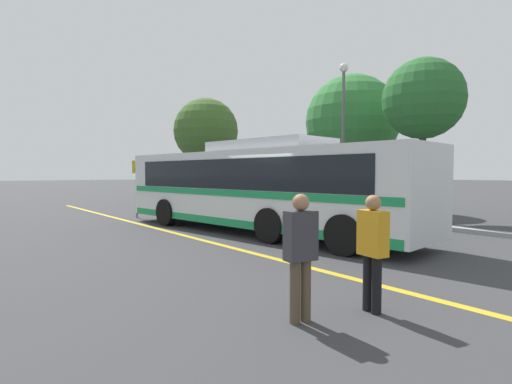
{
  "coord_description": "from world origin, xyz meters",
  "views": [
    {
      "loc": [
        8.9,
        -8.16,
        1.98
      ],
      "look_at": [
        -1.45,
        0.03,
        1.35
      ],
      "focal_mm": 28.0,
      "sensor_mm": 36.0,
      "label": 1
    }
  ],
  "objects_px": {
    "street_lamp": "(343,118)",
    "tree_3": "(206,131)",
    "pedestrian_0": "(373,246)",
    "transit_bus": "(256,186)",
    "tree_2": "(352,122)",
    "tree_1": "(423,99)",
    "pedestrian_1": "(301,250)",
    "bus_stop_sign": "(137,181)",
    "parked_car_0": "(187,194)",
    "parked_car_1": "(253,200)"
  },
  "relations": [
    {
      "from": "street_lamp",
      "to": "tree_3",
      "type": "xyz_separation_m",
      "value": [
        -14.12,
        1.31,
        0.68
      ]
    },
    {
      "from": "pedestrian_0",
      "to": "street_lamp",
      "type": "height_order",
      "value": "street_lamp"
    },
    {
      "from": "transit_bus",
      "to": "tree_2",
      "type": "relative_size",
      "value": 1.69
    },
    {
      "from": "tree_1",
      "to": "pedestrian_1",
      "type": "bearing_deg",
      "value": -67.55
    },
    {
      "from": "tree_1",
      "to": "pedestrian_0",
      "type": "bearing_deg",
      "value": -63.98
    },
    {
      "from": "transit_bus",
      "to": "tree_2",
      "type": "distance_m",
      "value": 9.9
    },
    {
      "from": "pedestrian_0",
      "to": "bus_stop_sign",
      "type": "bearing_deg",
      "value": 1.71
    },
    {
      "from": "transit_bus",
      "to": "tree_3",
      "type": "distance_m",
      "value": 17.77
    },
    {
      "from": "parked_car_0",
      "to": "parked_car_1",
      "type": "distance_m",
      "value": 6.56
    },
    {
      "from": "bus_stop_sign",
      "to": "tree_2",
      "type": "distance_m",
      "value": 11.34
    },
    {
      "from": "pedestrian_0",
      "to": "tree_2",
      "type": "height_order",
      "value": "tree_2"
    },
    {
      "from": "transit_bus",
      "to": "parked_car_1",
      "type": "xyz_separation_m",
      "value": [
        -4.63,
        3.45,
        -0.83
      ]
    },
    {
      "from": "transit_bus",
      "to": "pedestrian_1",
      "type": "distance_m",
      "value": 8.03
    },
    {
      "from": "tree_3",
      "to": "street_lamp",
      "type": "bearing_deg",
      "value": -5.29
    },
    {
      "from": "pedestrian_0",
      "to": "bus_stop_sign",
      "type": "height_order",
      "value": "bus_stop_sign"
    },
    {
      "from": "pedestrian_1",
      "to": "pedestrian_0",
      "type": "bearing_deg",
      "value": -7.83
    },
    {
      "from": "pedestrian_1",
      "to": "tree_2",
      "type": "xyz_separation_m",
      "value": [
        -9.7,
        13.38,
        3.71
      ]
    },
    {
      "from": "transit_bus",
      "to": "tree_2",
      "type": "bearing_deg",
      "value": 12.41
    },
    {
      "from": "parked_car_0",
      "to": "tree_1",
      "type": "bearing_deg",
      "value": 110.21
    },
    {
      "from": "parked_car_0",
      "to": "street_lamp",
      "type": "height_order",
      "value": "street_lamp"
    },
    {
      "from": "bus_stop_sign",
      "to": "tree_1",
      "type": "relative_size",
      "value": 0.39
    },
    {
      "from": "parked_car_0",
      "to": "tree_1",
      "type": "height_order",
      "value": "tree_1"
    },
    {
      "from": "pedestrian_1",
      "to": "street_lamp",
      "type": "xyz_separation_m",
      "value": [
        -8.15,
        10.79,
        3.51
      ]
    },
    {
      "from": "parked_car_1",
      "to": "tree_1",
      "type": "xyz_separation_m",
      "value": [
        6.4,
        3.77,
        4.24
      ]
    },
    {
      "from": "pedestrian_1",
      "to": "bus_stop_sign",
      "type": "relative_size",
      "value": 0.66
    },
    {
      "from": "street_lamp",
      "to": "parked_car_0",
      "type": "bearing_deg",
      "value": -164.15
    },
    {
      "from": "street_lamp",
      "to": "tree_3",
      "type": "relative_size",
      "value": 0.92
    },
    {
      "from": "tree_2",
      "to": "tree_3",
      "type": "height_order",
      "value": "tree_3"
    },
    {
      "from": "parked_car_1",
      "to": "tree_2",
      "type": "relative_size",
      "value": 0.61
    },
    {
      "from": "parked_car_1",
      "to": "pedestrian_0",
      "type": "xyz_separation_m",
      "value": [
        11.61,
        -6.89,
        0.24
      ]
    },
    {
      "from": "pedestrian_0",
      "to": "tree_2",
      "type": "xyz_separation_m",
      "value": [
        -10.05,
        12.31,
        3.73
      ]
    },
    {
      "from": "street_lamp",
      "to": "tree_1",
      "type": "xyz_separation_m",
      "value": [
        3.31,
        0.94,
        0.48
      ]
    },
    {
      "from": "tree_1",
      "to": "tree_2",
      "type": "xyz_separation_m",
      "value": [
        -4.85,
        1.66,
        -0.27
      ]
    },
    {
      "from": "street_lamp",
      "to": "tree_2",
      "type": "height_order",
      "value": "tree_2"
    },
    {
      "from": "bus_stop_sign",
      "to": "pedestrian_1",
      "type": "bearing_deg",
      "value": -109.75
    },
    {
      "from": "transit_bus",
      "to": "street_lamp",
      "type": "xyz_separation_m",
      "value": [
        -1.54,
        6.28,
        2.94
      ]
    },
    {
      "from": "street_lamp",
      "to": "transit_bus",
      "type": "bearing_deg",
      "value": -76.24
    },
    {
      "from": "transit_bus",
      "to": "parked_car_0",
      "type": "height_order",
      "value": "transit_bus"
    },
    {
      "from": "parked_car_0",
      "to": "pedestrian_0",
      "type": "relative_size",
      "value": 2.61
    },
    {
      "from": "bus_stop_sign",
      "to": "tree_3",
      "type": "xyz_separation_m",
      "value": [
        -8.96,
        9.01,
        3.53
      ]
    },
    {
      "from": "parked_car_0",
      "to": "tree_3",
      "type": "bearing_deg",
      "value": -127.82
    },
    {
      "from": "parked_car_0",
      "to": "parked_car_1",
      "type": "bearing_deg",
      "value": 93.6
    },
    {
      "from": "parked_car_0",
      "to": "tree_3",
      "type": "distance_m",
      "value": 7.48
    },
    {
      "from": "parked_car_1",
      "to": "pedestrian_0",
      "type": "height_order",
      "value": "pedestrian_0"
    },
    {
      "from": "bus_stop_sign",
      "to": "tree_3",
      "type": "distance_m",
      "value": 13.19
    },
    {
      "from": "pedestrian_1",
      "to": "tree_2",
      "type": "distance_m",
      "value": 16.94
    },
    {
      "from": "transit_bus",
      "to": "street_lamp",
      "type": "bearing_deg",
      "value": 7.05
    },
    {
      "from": "bus_stop_sign",
      "to": "transit_bus",
      "type": "bearing_deg",
      "value": -84.68
    },
    {
      "from": "pedestrian_1",
      "to": "tree_3",
      "type": "distance_m",
      "value": 25.69
    },
    {
      "from": "tree_1",
      "to": "tree_3",
      "type": "xyz_separation_m",
      "value": [
        -17.43,
        0.37,
        0.2
      ]
    }
  ]
}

